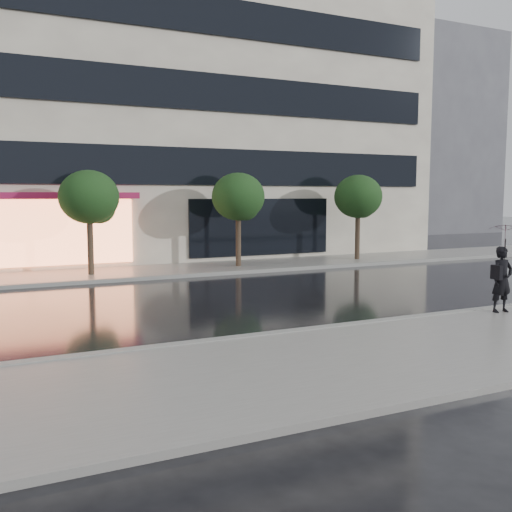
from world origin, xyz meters
TOP-DOWN VIEW (x-y plane):
  - ground at (0.00, 0.00)m, footprint 120.00×120.00m
  - sidewalk_near at (0.00, -3.25)m, footprint 60.00×4.50m
  - sidewalk_far at (0.00, 10.25)m, footprint 60.00×3.50m
  - curb_near at (0.00, -1.00)m, footprint 60.00×0.25m
  - curb_far at (0.00, 8.50)m, footprint 60.00×0.25m
  - office_building at (-0.00, 17.97)m, footprint 30.00×12.76m
  - bg_building_right at (26.00, 28.00)m, footprint 12.00×12.00m
  - tree_mid_west at (-2.94, 10.03)m, footprint 2.20×2.20m
  - tree_mid_east at (3.06, 10.03)m, footprint 2.20×2.20m
  - tree_far_east at (9.06, 10.03)m, footprint 2.20×2.20m
  - pedestrian_with_umbrella at (5.27, -1.50)m, footprint 0.86×0.87m

SIDE VIEW (x-z plane):
  - ground at x=0.00m, z-range 0.00..0.00m
  - sidewalk_near at x=0.00m, z-range 0.00..0.12m
  - sidewalk_far at x=0.00m, z-range 0.00..0.12m
  - curb_near at x=0.00m, z-range 0.00..0.14m
  - curb_far at x=0.00m, z-range 0.00..0.14m
  - pedestrian_with_umbrella at x=5.27m, z-range 0.40..2.64m
  - tree_mid_west at x=-2.94m, z-range 0.93..4.92m
  - tree_mid_east at x=3.06m, z-range 0.93..4.92m
  - tree_far_east at x=9.06m, z-range 0.93..4.92m
  - bg_building_right at x=26.00m, z-range 0.00..16.00m
  - office_building at x=0.00m, z-range 0.00..18.00m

